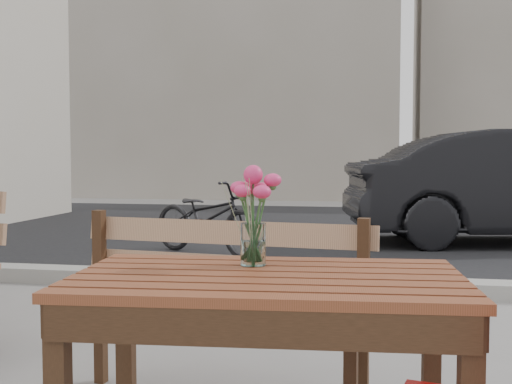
{
  "coord_description": "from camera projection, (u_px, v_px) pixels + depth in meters",
  "views": [
    {
      "loc": [
        0.46,
        -1.92,
        1.07
      ],
      "look_at": [
        0.08,
        0.13,
        0.94
      ],
      "focal_mm": 45.0,
      "sensor_mm": 36.0,
      "label": 1
    }
  ],
  "objects": [
    {
      "name": "main_table",
      "position": [
        267.0,
        313.0,
        1.91
      ],
      "size": [
        1.2,
        0.76,
        0.71
      ],
      "rotation": [
        0.0,
        0.0,
        0.07
      ],
      "color": "brown",
      "rests_on": "ground"
    },
    {
      "name": "street",
      "position": [
        330.0,
        249.0,
        7.0
      ],
      "size": [
        30.0,
        8.12,
        0.12
      ],
      "color": "black",
      "rests_on": "ground"
    },
    {
      "name": "backdrop_buildings",
      "position": [
        363.0,
        52.0,
        15.92
      ],
      "size": [
        15.5,
        4.0,
        8.0
      ],
      "color": "gray",
      "rests_on": "ground"
    },
    {
      "name": "main_bench",
      "position": [
        217.0,
        287.0,
        2.72
      ],
      "size": [
        1.37,
        0.56,
        0.83
      ],
      "rotation": [
        0.0,
        0.0,
        -0.12
      ],
      "color": "#976B4E",
      "rests_on": "ground"
    },
    {
      "name": "main_vase",
      "position": [
        253.0,
        203.0,
        2.04
      ],
      "size": [
        0.17,
        0.17,
        0.32
      ],
      "color": "white",
      "rests_on": "main_table"
    },
    {
      "name": "bicycle",
      "position": [
        208.0,
        217.0,
        6.77
      ],
      "size": [
        1.58,
        1.19,
        0.8
      ],
      "primitive_type": "imported",
      "rotation": [
        0.0,
        0.0,
        1.07
      ],
      "color": "black",
      "rests_on": "ground"
    }
  ]
}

